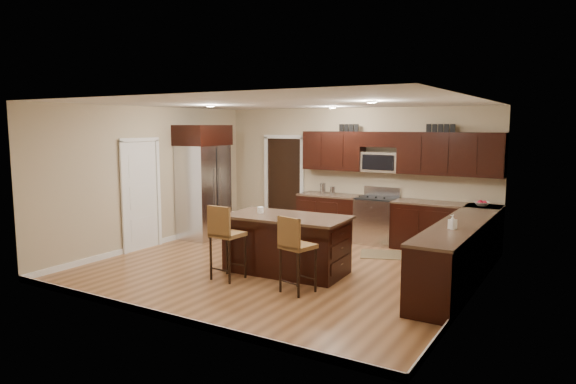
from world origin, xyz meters
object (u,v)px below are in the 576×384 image
Objects in this scene: range at (377,220)px; stool_right at (295,245)px; refrigerator at (203,181)px; stool_left at (225,234)px; island at (287,246)px.

stool_right is at bearing -87.62° from range.
refrigerator is at bearing -157.60° from range.
stool_left is (-1.08, -3.51, 0.25)m from range.
island is 3.19m from refrigerator.
refrigerator is (-2.22, 2.15, 0.48)m from stool_left.
island is at bearing 140.78° from stool_right.
refrigerator reaches higher than island.
refrigerator is (-3.45, 2.15, 0.51)m from stool_right.
stool_left is at bearing -166.24° from stool_right.
stool_left is (-0.58, -0.85, 0.29)m from island.
range reaches higher than island.
stool_right is at bearing 3.76° from stool_left.
range is 3.64m from refrigerator.
refrigerator is at bearing 152.22° from island.
stool_right is at bearing -31.92° from refrigerator.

